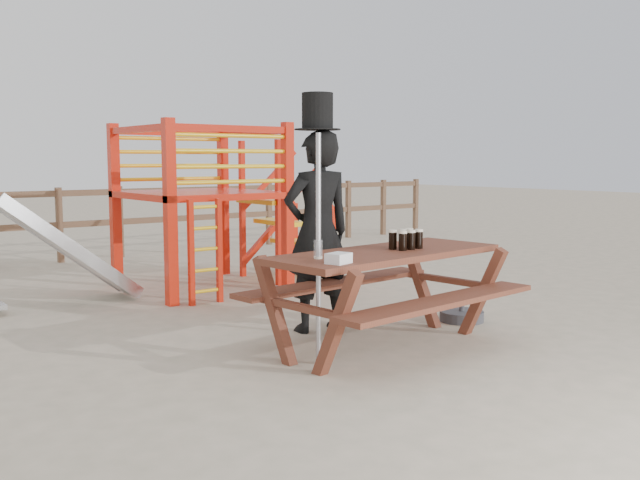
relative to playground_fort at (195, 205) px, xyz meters
The scene contains 10 objects.
ground 3.74m from the playground_fort, 91.99° to the right, with size 60.00×60.00×0.00m, color #BEAB94.
back_fence 3.44m from the playground_fort, 92.08° to the left, with size 15.09×0.09×1.20m.
playground_fort is the anchor object (origin of this frame).
picnic_table 3.62m from the playground_fort, 90.96° to the right, with size 2.35×1.73×0.86m.
man_with_hat 2.73m from the playground_fort, 92.97° to the right, with size 0.76×0.56×2.26m.
metal_pole 3.72m from the playground_fort, 102.80° to the right, with size 0.04×0.04×1.85m, color #B2B2B7.
parasol_base 3.68m from the playground_fort, 68.93° to the right, with size 0.45×0.45×0.19m.
paper_bag 4.02m from the playground_fort, 102.36° to the right, with size 0.18×0.14×0.08m, color white.
stout_pints 3.61m from the playground_fort, 87.32° to the right, with size 0.30×0.20×0.17m.
empty_glasses 3.72m from the playground_fort, 102.82° to the right, with size 0.07×0.07×0.15m.
Camera 1 is at (-4.11, -4.49, 1.64)m, focal length 40.00 mm.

